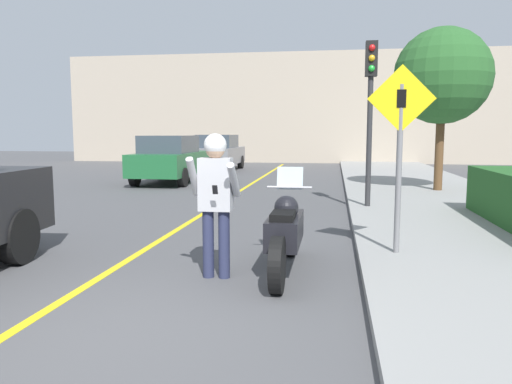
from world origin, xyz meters
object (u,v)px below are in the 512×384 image
at_px(parked_car_grey, 218,152).
at_px(traffic_light, 371,93).
at_px(motorcycle, 285,233).
at_px(crossing_sign, 400,141).
at_px(person_biker, 216,190).
at_px(parked_car_green, 170,159).
at_px(street_tree, 442,76).

bearing_deg(parked_car_grey, traffic_light, -61.88).
height_order(motorcycle, crossing_sign, crossing_sign).
height_order(person_biker, parked_car_green, person_biker).
bearing_deg(parked_car_grey, person_biker, -76.88).
relative_size(person_biker, street_tree, 0.38).
relative_size(crossing_sign, traffic_light, 0.70).
bearing_deg(crossing_sign, parked_car_green, 123.53).
height_order(crossing_sign, street_tree, street_tree).
height_order(motorcycle, person_biker, person_biker).
distance_m(motorcycle, traffic_light, 5.82).
xyz_separation_m(motorcycle, parked_car_grey, (-4.83, 16.83, 0.34)).
bearing_deg(parked_car_grey, motorcycle, -74.00).
distance_m(parked_car_green, parked_car_grey, 6.08).
relative_size(parked_car_green, parked_car_grey, 1.00).
bearing_deg(street_tree, crossing_sign, -104.76).
bearing_deg(motorcycle, street_tree, 67.75).
bearing_deg(traffic_light, parked_car_green, 139.65).
bearing_deg(person_biker, traffic_light, 68.73).
height_order(street_tree, parked_car_grey, street_tree).
relative_size(traffic_light, street_tree, 0.79).
xyz_separation_m(motorcycle, street_tree, (3.60, 8.79, 2.85)).
xyz_separation_m(traffic_light, street_tree, (2.22, 3.56, 0.70)).
xyz_separation_m(crossing_sign, traffic_light, (-0.11, 4.46, 1.00)).
bearing_deg(motorcycle, crossing_sign, 27.38).
distance_m(crossing_sign, traffic_light, 4.57).
distance_m(street_tree, parked_car_green, 9.30).
distance_m(person_biker, crossing_sign, 2.64).
xyz_separation_m(crossing_sign, street_tree, (2.11, 8.02, 1.69)).
bearing_deg(traffic_light, crossing_sign, -88.61).
distance_m(traffic_light, parked_car_green, 8.74).
relative_size(traffic_light, parked_car_grey, 0.87).
xyz_separation_m(person_biker, street_tree, (4.41, 9.18, 2.27)).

